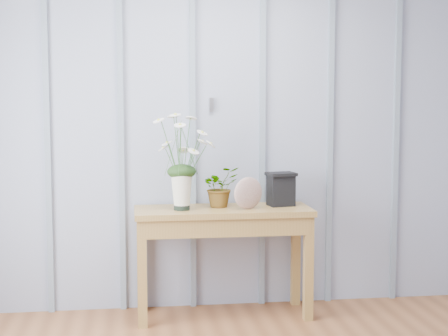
{
  "coord_description": "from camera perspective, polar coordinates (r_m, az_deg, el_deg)",
  "views": [
    {
      "loc": [
        -0.68,
        -2.58,
        1.5
      ],
      "look_at": [
        -0.07,
        1.94,
        1.03
      ],
      "focal_mm": 55.0,
      "sensor_mm": 36.0,
      "label": 1
    }
  ],
  "objects": [
    {
      "name": "room_shell",
      "position": [
        3.59,
        3.36,
        13.67
      ],
      "size": [
        4.0,
        4.5,
        2.5
      ],
      "color": "#98A0B8",
      "rests_on": "ground"
    },
    {
      "name": "sideboard",
      "position": [
        4.69,
        -0.08,
        -4.73
      ],
      "size": [
        1.2,
        0.45,
        0.75
      ],
      "color": "olive",
      "rests_on": "ground"
    },
    {
      "name": "daisy_vase",
      "position": [
        4.56,
        -3.56,
        1.7
      ],
      "size": [
        0.47,
        0.36,
        0.67
      ],
      "color": "black",
      "rests_on": "sideboard"
    },
    {
      "name": "spider_plant",
      "position": [
        4.72,
        -0.34,
        -1.56
      ],
      "size": [
        0.31,
        0.3,
        0.28
      ],
      "primitive_type": "imported",
      "rotation": [
        0.0,
        0.0,
        0.39
      ],
      "color": "#173312",
      "rests_on": "sideboard"
    },
    {
      "name": "felt_disc_vessel",
      "position": [
        4.62,
        2.02,
        -2.1
      ],
      "size": [
        0.23,
        0.14,
        0.22
      ],
      "primitive_type": "ellipsoid",
      "rotation": [
        0.0,
        0.0,
        0.37
      ],
      "color": "brown",
      "rests_on": "sideboard"
    },
    {
      "name": "carved_box",
      "position": [
        4.78,
        4.75,
        -1.73
      ],
      "size": [
        0.21,
        0.18,
        0.23
      ],
      "color": "black",
      "rests_on": "sideboard"
    }
  ]
}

